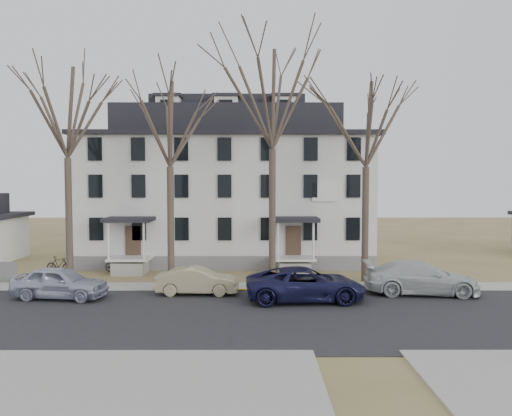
{
  "coord_description": "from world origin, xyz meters",
  "views": [
    {
      "loc": [
        -0.02,
        -19.53,
        5.99
      ],
      "look_at": [
        0.04,
        9.0,
        4.39
      ],
      "focal_mm": 35.0,
      "sensor_mm": 36.0,
      "label": 1
    }
  ],
  "objects_px": {
    "car_tan": "(197,281)",
    "car_silver": "(60,283)",
    "car_navy": "(306,285)",
    "bicycle_right": "(59,266)",
    "tree_mid_right": "(367,118)",
    "boarding_house": "(229,188)",
    "car_white": "(421,278)",
    "tree_mid_left": "(170,118)",
    "tree_center": "(272,92)",
    "tree_far_left": "(67,105)",
    "bicycle_left": "(116,266)"
  },
  "relations": [
    {
      "from": "car_tan",
      "to": "car_silver",
      "type": "bearing_deg",
      "value": 99.09
    },
    {
      "from": "car_silver",
      "to": "car_navy",
      "type": "relative_size",
      "value": 0.8
    },
    {
      "from": "bicycle_right",
      "to": "car_silver",
      "type": "bearing_deg",
      "value": -145.88
    },
    {
      "from": "car_navy",
      "to": "bicycle_right",
      "type": "xyz_separation_m",
      "value": [
        -14.98,
        7.17,
        -0.28
      ]
    },
    {
      "from": "car_silver",
      "to": "tree_mid_right",
      "type": "bearing_deg",
      "value": -66.88
    },
    {
      "from": "boarding_house",
      "to": "car_white",
      "type": "xyz_separation_m",
      "value": [
        10.66,
        -11.7,
        -4.53
      ]
    },
    {
      "from": "tree_mid_right",
      "to": "tree_mid_left",
      "type": "bearing_deg",
      "value": 180.0
    },
    {
      "from": "tree_center",
      "to": "bicycle_right",
      "type": "distance_m",
      "value": 17.26
    },
    {
      "from": "tree_far_left",
      "to": "tree_mid_left",
      "type": "height_order",
      "value": "tree_far_left"
    },
    {
      "from": "tree_mid_left",
      "to": "car_tan",
      "type": "xyz_separation_m",
      "value": [
        1.96,
        -3.58,
        -8.9
      ]
    },
    {
      "from": "car_tan",
      "to": "car_white",
      "type": "relative_size",
      "value": 0.74
    },
    {
      "from": "car_tan",
      "to": "bicycle_right",
      "type": "bearing_deg",
      "value": 59.86
    },
    {
      "from": "car_tan",
      "to": "bicycle_right",
      "type": "relative_size",
      "value": 2.37
    },
    {
      "from": "car_navy",
      "to": "bicycle_right",
      "type": "bearing_deg",
      "value": 61.49
    },
    {
      "from": "tree_center",
      "to": "tree_mid_right",
      "type": "relative_size",
      "value": 1.15
    },
    {
      "from": "tree_center",
      "to": "car_tan",
      "type": "distance_m",
      "value": 11.7
    },
    {
      "from": "tree_far_left",
      "to": "car_navy",
      "type": "height_order",
      "value": "tree_far_left"
    },
    {
      "from": "car_navy",
      "to": "bicycle_right",
      "type": "distance_m",
      "value": 16.62
    },
    {
      "from": "boarding_house",
      "to": "bicycle_left",
      "type": "relative_size",
      "value": 11.71
    },
    {
      "from": "boarding_house",
      "to": "bicycle_left",
      "type": "bearing_deg",
      "value": -140.78
    },
    {
      "from": "bicycle_right",
      "to": "tree_center",
      "type": "bearing_deg",
      "value": -86.71
    },
    {
      "from": "tree_mid_right",
      "to": "car_tan",
      "type": "height_order",
      "value": "tree_mid_right"
    },
    {
      "from": "car_tan",
      "to": "tree_center",
      "type": "bearing_deg",
      "value": -47.33
    },
    {
      "from": "tree_center",
      "to": "bicycle_left",
      "type": "distance_m",
      "value": 14.76
    },
    {
      "from": "tree_mid_left",
      "to": "bicycle_left",
      "type": "bearing_deg",
      "value": 147.85
    },
    {
      "from": "bicycle_left",
      "to": "bicycle_right",
      "type": "bearing_deg",
      "value": 120.48
    },
    {
      "from": "tree_center",
      "to": "car_white",
      "type": "relative_size",
      "value": 2.52
    },
    {
      "from": "tree_center",
      "to": "car_silver",
      "type": "xyz_separation_m",
      "value": [
        -10.83,
        -4.53,
        -10.28
      ]
    },
    {
      "from": "car_silver",
      "to": "car_tan",
      "type": "distance_m",
      "value": 6.86
    },
    {
      "from": "bicycle_left",
      "to": "car_silver",
      "type": "bearing_deg",
      "value": -161.86
    },
    {
      "from": "car_silver",
      "to": "bicycle_right",
      "type": "relative_size",
      "value": 2.62
    },
    {
      "from": "bicycle_left",
      "to": "car_tan",
      "type": "bearing_deg",
      "value": -110.43
    },
    {
      "from": "tree_center",
      "to": "tree_mid_right",
      "type": "bearing_deg",
      "value": 0.0
    },
    {
      "from": "tree_far_left",
      "to": "car_navy",
      "type": "distance_m",
      "value": 17.26
    },
    {
      "from": "tree_mid_right",
      "to": "car_silver",
      "type": "height_order",
      "value": "tree_mid_right"
    },
    {
      "from": "boarding_house",
      "to": "car_navy",
      "type": "bearing_deg",
      "value": -71.18
    },
    {
      "from": "tree_mid_left",
      "to": "bicycle_left",
      "type": "distance_m",
      "value": 10.26
    },
    {
      "from": "car_white",
      "to": "boarding_house",
      "type": "bearing_deg",
      "value": 47.93
    },
    {
      "from": "tree_mid_left",
      "to": "car_white",
      "type": "bearing_deg",
      "value": -14.55
    },
    {
      "from": "tree_far_left",
      "to": "tree_mid_right",
      "type": "relative_size",
      "value": 1.08
    },
    {
      "from": "car_tan",
      "to": "bicycle_right",
      "type": "xyz_separation_m",
      "value": [
        -9.46,
        5.74,
        -0.16
      ]
    },
    {
      "from": "boarding_house",
      "to": "tree_mid_left",
      "type": "relative_size",
      "value": 1.63
    },
    {
      "from": "boarding_house",
      "to": "tree_far_left",
      "type": "height_order",
      "value": "tree_far_left"
    },
    {
      "from": "tree_mid_right",
      "to": "car_silver",
      "type": "bearing_deg",
      "value": -164.49
    },
    {
      "from": "car_navy",
      "to": "bicycle_right",
      "type": "height_order",
      "value": "car_navy"
    },
    {
      "from": "tree_far_left",
      "to": "bicycle_right",
      "type": "bearing_deg",
      "value": 124.7
    },
    {
      "from": "tree_mid_right",
      "to": "car_silver",
      "type": "relative_size",
      "value": 2.69
    },
    {
      "from": "tree_mid_left",
      "to": "car_navy",
      "type": "height_order",
      "value": "tree_mid_left"
    },
    {
      "from": "tree_center",
      "to": "bicycle_left",
      "type": "bearing_deg",
      "value": 165.99
    },
    {
      "from": "tree_center",
      "to": "bicycle_right",
      "type": "bearing_deg",
      "value": 170.9
    }
  ]
}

